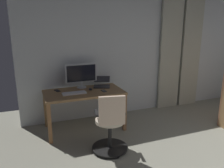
{
  "coord_description": "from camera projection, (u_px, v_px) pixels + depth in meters",
  "views": [
    {
      "loc": [
        2.51,
        1.28,
        1.9
      ],
      "look_at": [
        1.26,
        -1.94,
        0.98
      ],
      "focal_mm": 36.02,
      "sensor_mm": 36.0,
      "label": 1
    }
  ],
  "objects": [
    {
      "name": "desk",
      "position": [
        84.0,
        96.0,
        4.09
      ],
      "size": [
        1.41,
        0.75,
        0.73
      ],
      "color": "olive",
      "rests_on": "ground"
    },
    {
      "name": "cell_phone_by_monitor",
      "position": [
        57.0,
        91.0,
        4.09
      ],
      "size": [
        0.11,
        0.16,
        0.01
      ],
      "primitive_type": "cube",
      "rotation": [
        0.0,
        0.0,
        0.3
      ],
      "color": "black",
      "rests_on": "desk"
    },
    {
      "name": "computer_monitor",
      "position": [
        81.0,
        74.0,
        4.24
      ],
      "size": [
        0.6,
        0.18,
        0.46
      ],
      "color": "#B7BCC1",
      "rests_on": "desk"
    },
    {
      "name": "back_room_partition",
      "position": [
        147.0,
        51.0,
        4.94
      ],
      "size": [
        5.42,
        0.1,
        2.68
      ],
      "primitive_type": "cube",
      "color": "silver",
      "rests_on": "ground"
    },
    {
      "name": "curtain_left_panel",
      "position": [
        191.0,
        53.0,
        5.25
      ],
      "size": [
        0.5,
        0.06,
        2.5
      ],
      "primitive_type": "cube",
      "color": "#B5B5A1",
      "rests_on": "ground"
    },
    {
      "name": "office_chair",
      "position": [
        110.0,
        126.0,
        3.35
      ],
      "size": [
        0.56,
        0.56,
        0.94
      ],
      "rotation": [
        0.0,
        0.0,
        2.94
      ],
      "color": "black",
      "rests_on": "ground"
    },
    {
      "name": "laptop",
      "position": [
        102.0,
        84.0,
        4.38
      ],
      "size": [
        0.41,
        0.43,
        0.17
      ],
      "rotation": [
        0.0,
        0.0,
        -0.38
      ],
      "color": "#232328",
      "rests_on": "desk"
    },
    {
      "name": "computer_mouse",
      "position": [
        90.0,
        89.0,
        4.14
      ],
      "size": [
        0.06,
        0.1,
        0.04
      ],
      "primitive_type": "ellipsoid",
      "color": "#232328",
      "rests_on": "desk"
    },
    {
      "name": "computer_keyboard",
      "position": [
        74.0,
        93.0,
        3.92
      ],
      "size": [
        0.41,
        0.15,
        0.02
      ],
      "primitive_type": "cube",
      "color": "silver",
      "rests_on": "desk"
    },
    {
      "name": "cell_phone_face_up",
      "position": [
        104.0,
        91.0,
        4.07
      ],
      "size": [
        0.08,
        0.15,
        0.01
      ],
      "primitive_type": "cube",
      "rotation": [
        0.0,
        0.0,
        0.07
      ],
      "color": "#333338",
      "rests_on": "desk"
    },
    {
      "name": "curtain_right_panel",
      "position": [
        170.0,
        54.0,
        5.05
      ],
      "size": [
        0.53,
        0.06,
        2.5
      ],
      "primitive_type": "cube",
      "color": "#B5B5A1",
      "rests_on": "ground"
    }
  ]
}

